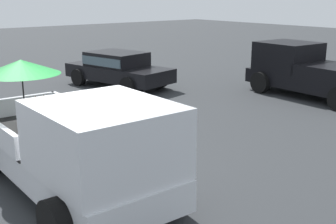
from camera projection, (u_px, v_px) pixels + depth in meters
ground_plane at (68, 190)px, 7.97m from camera, size 80.00×80.00×0.00m
pickup_truck_main at (74, 145)px, 7.40m from camera, size 5.08×2.31×2.26m
pickup_truck_red at (310, 71)px, 15.08m from camera, size 4.87×2.33×1.80m
parked_sedan_far at (118, 67)px, 16.72m from camera, size 4.57×2.61×1.33m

